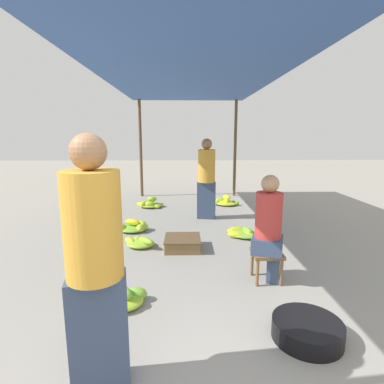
% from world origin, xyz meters
% --- Properties ---
extents(canopy_post_back_left, '(0.08, 0.08, 2.65)m').
position_xyz_m(canopy_post_back_left, '(-1.31, 7.17, 1.32)').
color(canopy_post_back_left, brown).
rests_on(canopy_post_back_left, ground).
extents(canopy_post_back_right, '(0.08, 0.08, 2.65)m').
position_xyz_m(canopy_post_back_right, '(1.31, 7.17, 1.32)').
color(canopy_post_back_right, brown).
rests_on(canopy_post_back_right, ground).
extents(canopy_tarp, '(3.03, 7.27, 0.04)m').
position_xyz_m(canopy_tarp, '(0.00, 3.73, 2.67)').
color(canopy_tarp, '#33569E').
rests_on(canopy_tarp, canopy_post_front_left).
extents(vendor_foreground, '(0.43, 0.43, 1.69)m').
position_xyz_m(vendor_foreground, '(-0.67, 0.58, 0.88)').
color(vendor_foreground, '#384766').
rests_on(vendor_foreground, ground).
extents(stool, '(0.34, 0.34, 0.35)m').
position_xyz_m(stool, '(0.85, 2.04, 0.29)').
color(stool, brown).
rests_on(stool, ground).
extents(vendor_seated, '(0.43, 0.43, 1.25)m').
position_xyz_m(vendor_seated, '(0.87, 2.05, 0.64)').
color(vendor_seated, '#384766').
rests_on(vendor_seated, ground).
extents(basin_black, '(0.58, 0.58, 0.16)m').
position_xyz_m(basin_black, '(0.92, 1.00, 0.08)').
color(basin_black, black).
rests_on(basin_black, ground).
extents(banana_pile_left_0, '(0.69, 0.52, 0.27)m').
position_xyz_m(banana_pile_left_0, '(-0.92, 5.77, 0.07)').
color(banana_pile_left_0, '#8DBD33').
rests_on(banana_pile_left_0, ground).
extents(banana_pile_left_1, '(0.50, 0.53, 0.21)m').
position_xyz_m(banana_pile_left_1, '(-0.76, 1.60, 0.07)').
color(banana_pile_left_1, '#77B437').
rests_on(banana_pile_left_1, ground).
extents(banana_pile_left_2, '(0.58, 0.53, 0.22)m').
position_xyz_m(banana_pile_left_2, '(-1.00, 3.95, 0.08)').
color(banana_pile_left_2, '#AECA2D').
rests_on(banana_pile_left_2, ground).
extents(banana_pile_left_3, '(0.53, 0.53, 0.17)m').
position_xyz_m(banana_pile_left_3, '(-0.80, 3.20, 0.06)').
color(banana_pile_left_3, '#74B337').
rests_on(banana_pile_left_3, ground).
extents(banana_pile_right_0, '(0.66, 0.52, 0.26)m').
position_xyz_m(banana_pile_right_0, '(0.92, 5.98, 0.08)').
color(banana_pile_right_0, yellow).
rests_on(banana_pile_right_0, ground).
extents(banana_pile_right_1, '(0.62, 0.48, 0.16)m').
position_xyz_m(banana_pile_right_1, '(0.90, 3.61, 0.06)').
color(banana_pile_right_1, '#BCCF2B').
rests_on(banana_pile_right_1, ground).
extents(crate_near, '(0.54, 0.54, 0.18)m').
position_xyz_m(crate_near, '(-0.14, 3.07, 0.09)').
color(crate_near, brown).
rests_on(crate_near, ground).
extents(shopper_walking_mid, '(0.40, 0.40, 1.63)m').
position_xyz_m(shopper_walking_mid, '(0.34, 4.78, 0.84)').
color(shopper_walking_mid, '#384766').
rests_on(shopper_walking_mid, ground).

